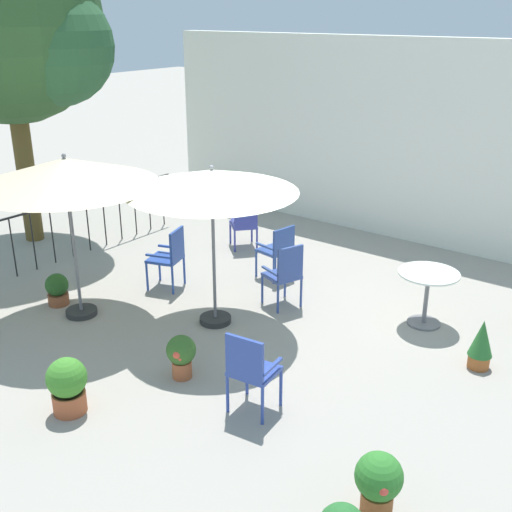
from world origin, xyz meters
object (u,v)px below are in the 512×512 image
at_px(patio_chair_1, 278,248).
at_px(shade_tree, 10,24).
at_px(potted_plant_3, 57,289).
at_px(potted_plant_6, 67,384).
at_px(potted_plant_5, 378,482).
at_px(patio_chair_4, 244,222).
at_px(potted_plant_0, 181,354).
at_px(patio_chair_0, 285,272).
at_px(patio_chair_3, 250,368).
at_px(cafe_table_0, 427,288).
at_px(patio_umbrella_1, 66,173).
at_px(patio_umbrella_0, 212,183).
at_px(patio_chair_2, 170,254).
at_px(potted_plant_2, 481,343).

bearing_deg(patio_chair_1, shade_tree, -164.97).
distance_m(potted_plant_3, potted_plant_6, 2.80).
height_order(patio_chair_1, potted_plant_5, patio_chair_1).
height_order(patio_chair_4, potted_plant_0, patio_chair_4).
bearing_deg(potted_plant_3, patio_chair_0, 35.93).
distance_m(patio_chair_3, potted_plant_0, 1.10).
distance_m(shade_tree, cafe_table_0, 8.04).
height_order(shade_tree, patio_chair_4, shade_tree).
height_order(patio_umbrella_1, potted_plant_0, patio_umbrella_1).
height_order(patio_umbrella_0, patio_chair_2, patio_umbrella_0).
bearing_deg(patio_umbrella_1, potted_plant_5, -9.77).
distance_m(patio_umbrella_1, patio_chair_4, 3.84).
distance_m(patio_umbrella_1, potted_plant_0, 2.90).
xyz_separation_m(patio_umbrella_0, patio_umbrella_1, (-1.67, -0.99, 0.07)).
xyz_separation_m(patio_chair_1, patio_chair_4, (-1.26, 0.72, -0.01)).
distance_m(patio_chair_0, patio_chair_3, 2.63).
bearing_deg(patio_chair_4, potted_plant_6, -72.57).
distance_m(patio_umbrella_1, potted_plant_5, 5.47).
bearing_deg(cafe_table_0, potted_plant_5, -72.77).
relative_size(patio_chair_2, patio_chair_3, 1.01).
xyz_separation_m(patio_chair_3, potted_plant_0, (-1.07, 0.06, -0.25)).
height_order(cafe_table_0, patio_chair_0, patio_chair_0).
height_order(patio_chair_0, patio_chair_4, patio_chair_0).
distance_m(shade_tree, potted_plant_6, 6.85).
relative_size(patio_umbrella_1, potted_plant_6, 3.80).
xyz_separation_m(shade_tree, cafe_table_0, (7.24, 1.18, -3.30)).
distance_m(potted_plant_0, potted_plant_2, 3.59).
height_order(patio_chair_1, potted_plant_3, patio_chair_1).
xyz_separation_m(patio_chair_2, patio_chair_3, (2.99, -1.82, -0.00)).
height_order(patio_chair_3, potted_plant_6, patio_chair_3).
height_order(patio_umbrella_0, cafe_table_0, patio_umbrella_0).
distance_m(patio_umbrella_0, patio_chair_3, 2.60).
height_order(cafe_table_0, potted_plant_0, cafe_table_0).
xyz_separation_m(shade_tree, patio_chair_1, (4.69, 1.26, -3.32)).
xyz_separation_m(patio_umbrella_1, potted_plant_0, (2.28, -0.31, -1.76)).
relative_size(patio_chair_3, potted_plant_3, 2.00).
xyz_separation_m(patio_chair_3, potted_plant_5, (1.77, -0.51, -0.20)).
bearing_deg(potted_plant_0, patio_umbrella_0, 115.01).
relative_size(patio_chair_4, potted_plant_3, 1.89).
relative_size(shade_tree, cafe_table_0, 6.63).
bearing_deg(potted_plant_6, patio_chair_0, 83.85).
bearing_deg(potted_plant_2, patio_umbrella_1, -157.85).
relative_size(patio_chair_4, potted_plant_2, 1.43).
bearing_deg(patio_chair_3, patio_chair_2, 148.59).
bearing_deg(potted_plant_6, patio_umbrella_1, 139.12).
relative_size(patio_umbrella_0, patio_chair_1, 2.57).
xyz_separation_m(patio_umbrella_0, potted_plant_0, (0.61, -1.30, -1.69)).
relative_size(shade_tree, potted_plant_6, 8.53).
height_order(potted_plant_0, potted_plant_6, potted_plant_6).
bearing_deg(patio_chair_1, patio_chair_0, -49.08).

